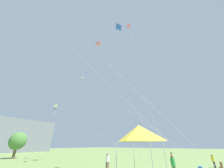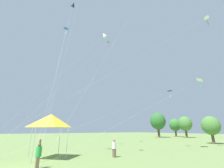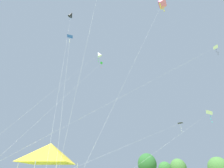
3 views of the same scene
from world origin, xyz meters
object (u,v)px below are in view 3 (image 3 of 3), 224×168
(festival_tent, at_px, (50,153))
(kite_black_delta_7, at_px, (179,124))
(kite_white_delta_4, at_px, (213,49))
(kite_white_delta_0, at_px, (209,113))
(kite_blue_delta_1, at_px, (70,37))
(kite_pink_box_6, at_px, (162,4))
(kite_green_delta_3, at_px, (99,65))
(kite_white_diamond_5, at_px, (99,54))
(kite_black_diamond_8, at_px, (71,15))

(festival_tent, bearing_deg, kite_black_delta_7, 85.06)
(festival_tent, relative_size, kite_white_delta_4, 0.16)
(kite_white_delta_0, height_order, kite_white_delta_4, kite_white_delta_4)
(kite_blue_delta_1, relative_size, kite_pink_box_6, 0.65)
(kite_pink_box_6, bearing_deg, kite_green_delta_3, 174.67)
(kite_white_delta_0, height_order, kite_blue_delta_1, kite_blue_delta_1)
(festival_tent, relative_size, kite_white_diamond_5, 0.17)
(kite_black_delta_7, bearing_deg, kite_white_delta_4, 11.67)
(kite_white_delta_0, bearing_deg, kite_white_delta_4, -43.99)
(kite_blue_delta_1, distance_m, kite_black_delta_7, 18.02)
(kite_pink_box_6, height_order, kite_black_delta_7, kite_pink_box_6)
(kite_white_delta_4, bearing_deg, kite_black_diamond_8, -131.05)
(festival_tent, xyz_separation_m, kite_white_delta_0, (4.15, 22.25, 7.10))
(kite_green_delta_3, bearing_deg, kite_white_diamond_5, -44.98)
(kite_pink_box_6, distance_m, kite_black_delta_7, 17.07)
(kite_pink_box_6, bearing_deg, kite_white_diamond_5, 179.90)
(kite_white_delta_0, xyz_separation_m, kite_black_delta_7, (-2.67, -5.04, -2.07))
(festival_tent, relative_size, kite_black_diamond_8, 0.16)
(kite_white_delta_0, bearing_deg, kite_black_delta_7, -117.90)
(kite_blue_delta_1, bearing_deg, kite_white_delta_4, 62.41)
(festival_tent, relative_size, kite_white_delta_0, 0.17)
(kite_green_delta_3, bearing_deg, kite_white_delta_4, 18.97)
(kite_green_delta_3, relative_size, kite_white_diamond_5, 0.98)
(kite_black_diamond_8, bearing_deg, kite_pink_box_6, 36.29)
(kite_white_delta_4, xyz_separation_m, kite_black_diamond_8, (-13.84, -15.89, 6.04))
(kite_pink_box_6, height_order, kite_black_diamond_8, kite_black_diamond_8)
(festival_tent, xyz_separation_m, kite_blue_delta_1, (-1.28, 0.84, 12.03))
(kite_black_diamond_8, bearing_deg, kite_blue_delta_1, -21.81)
(kite_white_delta_0, relative_size, kite_white_delta_4, 0.92)
(kite_white_delta_0, relative_size, kite_black_diamond_8, 0.96)
(kite_white_delta_0, xyz_separation_m, kite_white_delta_4, (3.83, -3.69, 7.85))
(kite_white_delta_4, xyz_separation_m, kite_pink_box_6, (-2.71, -7.71, 5.45))
(festival_tent, height_order, kite_pink_box_6, kite_pink_box_6)
(festival_tent, xyz_separation_m, kite_green_delta_3, (-10.25, 12.29, 18.24))
(kite_black_diamond_8, bearing_deg, festival_tent, -24.51)
(kite_blue_delta_1, bearing_deg, kite_white_delta_0, 75.77)
(festival_tent, distance_m, kite_white_diamond_5, 23.90)
(festival_tent, bearing_deg, kite_pink_box_6, 64.06)
(kite_green_delta_3, height_order, kite_black_delta_7, kite_green_delta_3)
(kite_blue_delta_1, xyz_separation_m, kite_white_diamond_5, (-7.55, 10.03, 7.34))
(festival_tent, xyz_separation_m, kite_black_delta_7, (1.49, 17.21, 5.03))
(kite_white_delta_0, bearing_deg, kite_black_diamond_8, -117.07)
(festival_tent, distance_m, kite_black_diamond_8, 21.96)
(kite_white_delta_4, relative_size, kite_black_diamond_8, 1.04)
(festival_tent, bearing_deg, kite_white_delta_0, 79.43)
(kite_blue_delta_1, bearing_deg, festival_tent, -33.24)
(kite_blue_delta_1, bearing_deg, kite_white_diamond_5, 126.95)
(kite_white_delta_0, distance_m, kite_black_delta_7, 6.06)
(kite_green_delta_3, height_order, kite_black_diamond_8, kite_black_diamond_8)
(kite_white_diamond_5, height_order, kite_black_diamond_8, kite_black_diamond_8)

